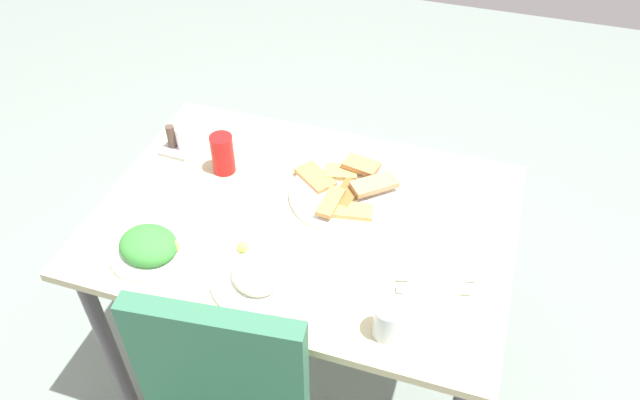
{
  "coord_description": "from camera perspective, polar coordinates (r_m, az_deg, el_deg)",
  "views": [
    {
      "loc": [
        -0.41,
        1.12,
        1.9
      ],
      "look_at": [
        -0.03,
        -0.04,
        0.76
      ],
      "focal_mm": 34.47,
      "sensor_mm": 36.0,
      "label": 1
    }
  ],
  "objects": [
    {
      "name": "ground_plane",
      "position": [
        2.24,
        -1.13,
        -14.99
      ],
      "size": [
        6.0,
        6.0,
        0.0
      ],
      "primitive_type": "plane",
      "color": "gray"
    },
    {
      "name": "dining_table",
      "position": [
        1.73,
        -1.42,
        -3.53
      ],
      "size": [
        1.12,
        0.79,
        0.73
      ],
      "color": "beige",
      "rests_on": "ground_plane"
    },
    {
      "name": "pide_platter",
      "position": [
        1.72,
        2.3,
        0.84
      ],
      "size": [
        0.31,
        0.3,
        0.05
      ],
      "color": "white",
      "rests_on": "dining_table"
    },
    {
      "name": "salad_plate_greens",
      "position": [
        1.62,
        -15.58,
        -4.19
      ],
      "size": [
        0.21,
        0.21,
        0.07
      ],
      "color": "white",
      "rests_on": "dining_table"
    },
    {
      "name": "salad_plate_rice",
      "position": [
        1.51,
        -5.89,
        -7.0
      ],
      "size": [
        0.23,
        0.23,
        0.06
      ],
      "color": "white",
      "rests_on": "dining_table"
    },
    {
      "name": "soda_can",
      "position": [
        1.8,
        -9.02,
        4.25
      ],
      "size": [
        0.08,
        0.08,
        0.12
      ],
      "primitive_type": "cylinder",
      "rotation": [
        0.0,
        0.0,
        4.94
      ],
      "color": "red",
      "rests_on": "dining_table"
    },
    {
      "name": "drinking_glass",
      "position": [
        1.4,
        6.34,
        -11.11
      ],
      "size": [
        0.07,
        0.07,
        0.09
      ],
      "primitive_type": "cylinder",
      "color": "silver",
      "rests_on": "dining_table"
    },
    {
      "name": "paper_napkin",
      "position": [
        1.53,
        10.58,
        -7.84
      ],
      "size": [
        0.15,
        0.15,
        0.0
      ],
      "primitive_type": "cube",
      "rotation": [
        0.0,
        0.0,
        -0.24
      ],
      "color": "white",
      "rests_on": "dining_table"
    },
    {
      "name": "fork",
      "position": [
        1.54,
        10.72,
        -7.25
      ],
      "size": [
        0.19,
        0.07,
        0.0
      ],
      "primitive_type": "cube",
      "rotation": [
        0.0,
        0.0,
        0.29
      ],
      "color": "silver",
      "rests_on": "paper_napkin"
    },
    {
      "name": "spoon",
      "position": [
        1.51,
        10.48,
        -8.25
      ],
      "size": [
        0.18,
        0.07,
        0.0
      ],
      "primitive_type": "cube",
      "rotation": [
        0.0,
        0.0,
        0.28
      ],
      "color": "silver",
      "rests_on": "paper_napkin"
    },
    {
      "name": "condiment_caddy",
      "position": [
        1.92,
        -13.13,
        5.15
      ],
      "size": [
        0.09,
        0.09,
        0.09
      ],
      "color": "#B2B2B7",
      "rests_on": "dining_table"
    }
  ]
}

